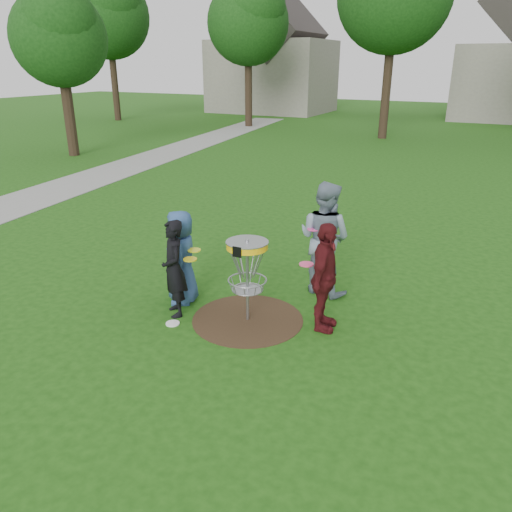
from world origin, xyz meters
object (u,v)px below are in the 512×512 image
at_px(player_grey, 324,238).
at_px(player_blue, 181,257).
at_px(disc_golf_basket, 247,261).
at_px(player_black, 174,269).
at_px(player_maroon, 324,278).

bearing_deg(player_grey, player_blue, 48.53).
bearing_deg(player_grey, disc_golf_basket, 78.35).
relative_size(player_black, player_maroon, 0.93).
distance_m(player_black, disc_golf_basket, 1.22).
relative_size(player_maroon, disc_golf_basket, 1.25).
xyz_separation_m(player_blue, player_black, (0.16, -0.44, -0.01)).
relative_size(player_grey, disc_golf_basket, 1.46).
height_order(player_blue, player_maroon, player_maroon).
xyz_separation_m(player_black, disc_golf_basket, (1.15, 0.34, 0.22)).
height_order(player_black, player_maroon, player_maroon).
bearing_deg(disc_golf_basket, player_black, -163.33).
relative_size(player_grey, player_maroon, 1.17).
bearing_deg(disc_golf_basket, player_maroon, 13.42).
distance_m(player_blue, player_maroon, 2.49).
xyz_separation_m(player_grey, player_maroon, (0.47, -1.31, -0.15)).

